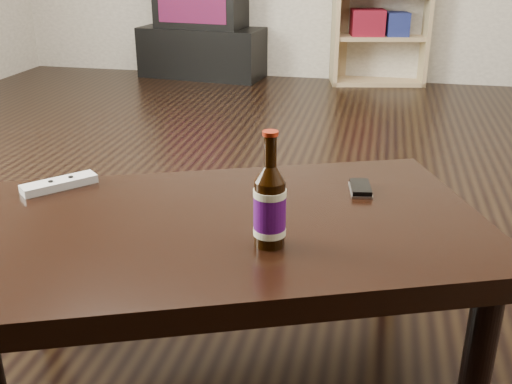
% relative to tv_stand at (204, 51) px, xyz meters
% --- Properties ---
extents(floor, '(5.00, 6.00, 0.01)m').
position_rel_tv_stand_xyz_m(floor, '(0.87, -2.90, -0.21)').
color(floor, black).
rests_on(floor, ground).
extents(tv_stand, '(1.08, 0.63, 0.41)m').
position_rel_tv_stand_xyz_m(tv_stand, '(0.00, 0.00, 0.00)').
color(tv_stand, black).
rests_on(tv_stand, floor).
extents(coffee_table, '(1.38, 1.09, 0.45)m').
position_rel_tv_stand_xyz_m(coffee_table, '(1.18, -3.70, 0.19)').
color(coffee_table, black).
rests_on(coffee_table, floor).
extents(beer_bottle, '(0.09, 0.09, 0.26)m').
position_rel_tv_stand_xyz_m(beer_bottle, '(1.28, -3.80, 0.34)').
color(beer_bottle, black).
rests_on(beer_bottle, coffee_table).
extents(phone, '(0.07, 0.11, 0.02)m').
position_rel_tv_stand_xyz_m(phone, '(1.46, -3.45, 0.26)').
color(phone, '#B1B1B3').
rests_on(phone, coffee_table).
extents(remote, '(0.17, 0.19, 0.02)m').
position_rel_tv_stand_xyz_m(remote, '(0.67, -3.59, 0.26)').
color(remote, silver).
rests_on(remote, coffee_table).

